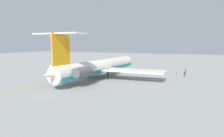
{
  "coord_description": "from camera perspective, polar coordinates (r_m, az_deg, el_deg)",
  "views": [
    {
      "loc": [
        53.63,
        36.03,
        10.83
      ],
      "look_at": [
        -1.53,
        12.41,
        3.12
      ],
      "focal_mm": 31.83,
      "sensor_mm": 36.0,
      "label": 1
    }
  ],
  "objects": [
    {
      "name": "ground_crew_near_nose",
      "position": [
        75.65,
        20.39,
        -0.56
      ],
      "size": [
        0.28,
        0.36,
        1.67
      ],
      "rotation": [
        0.0,
        0.0,
        3.77
      ],
      "color": "black",
      "rests_on": "ground"
    },
    {
      "name": "main_jetliner",
      "position": [
        61.03,
        -4.02,
        0.52
      ],
      "size": [
        45.56,
        40.32,
        13.26
      ],
      "rotation": [
        0.0,
        0.0,
        3.05
      ],
      "color": "silver",
      "rests_on": "ground"
    },
    {
      "name": "taxiway_centreline",
      "position": [
        67.03,
        -10.2,
        -2.09
      ],
      "size": [
        87.53,
        11.49,
        0.01
      ],
      "primitive_type": "cube",
      "rotation": [
        0.0,
        0.0,
        3.02
      ],
      "color": "gold",
      "rests_on": "ground"
    },
    {
      "name": "ground_crew_near_tail",
      "position": [
        88.47,
        -8.61,
        0.95
      ],
      "size": [
        0.29,
        0.45,
        1.79
      ],
      "rotation": [
        0.0,
        0.0,
        3.34
      ],
      "color": "black",
      "rests_on": "ground"
    },
    {
      "name": "safety_cone_nose",
      "position": [
        77.48,
        17.82,
        -0.86
      ],
      "size": [
        0.4,
        0.4,
        0.55
      ],
      "primitive_type": "cone",
      "color": "#EA590F",
      "rests_on": "ground"
    },
    {
      "name": "ground_crew_portside",
      "position": [
        67.17,
        20.1,
        -1.45
      ],
      "size": [
        0.28,
        0.39,
        1.73
      ],
      "rotation": [
        0.0,
        0.0,
        5.77
      ],
      "color": "black",
      "rests_on": "ground"
    },
    {
      "name": "ground_crew_starboard",
      "position": [
        72.26,
        18.01,
        -0.73
      ],
      "size": [
        0.45,
        0.29,
        1.83
      ],
      "rotation": [
        0.0,
        0.0,
        5.02
      ],
      "color": "black",
      "rests_on": "ground"
    },
    {
      "name": "ground",
      "position": [
        65.51,
        -10.58,
        -2.32
      ],
      "size": [
        306.06,
        306.06,
        0.0
      ],
      "primitive_type": "plane",
      "color": "gray"
    }
  ]
}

